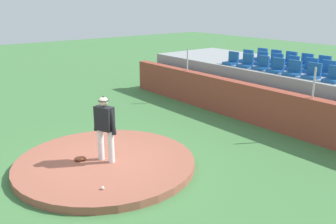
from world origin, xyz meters
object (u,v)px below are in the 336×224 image
(stadium_chair_6, at_px, (334,77))
(fielding_glove, at_px, (80,159))
(stadium_chair_14, at_px, (261,56))
(stadium_chair_18, at_px, (323,65))
(pitcher, at_px, (105,124))
(baseball, at_px, (103,188))
(stadium_chair_15, at_px, (274,58))
(stadium_chair_2, at_px, (262,65))
(stadium_chair_7, at_px, (246,58))
(stadium_chair_11, at_px, (310,68))
(stadium_chair_8, at_px, (261,60))
(stadium_chair_16, at_px, (290,60))
(stadium_chair_3, at_px, (276,68))
(stadium_chair_4, at_px, (293,71))
(stadium_chair_17, at_px, (305,63))
(stadium_chair_12, at_px, (327,71))
(stadium_chair_0, at_px, (232,61))
(stadium_chair_9, at_px, (276,63))
(stadium_chair_1, at_px, (246,63))
(stadium_chair_10, at_px, (291,65))
(stadium_chair_5, at_px, (312,74))

(stadium_chair_6, bearing_deg, fielding_glove, 71.81)
(stadium_chair_14, distance_m, stadium_chair_18, 2.82)
(pitcher, distance_m, baseball, 1.79)
(fielding_glove, bearing_deg, stadium_chair_15, 31.56)
(baseball, height_order, stadium_chair_2, stadium_chair_2)
(stadium_chair_7, height_order, stadium_chair_11, same)
(stadium_chair_8, height_order, stadium_chair_18, same)
(stadium_chair_16, xyz_separation_m, stadium_chair_18, (1.43, -0.02, 0.00))
(stadium_chair_3, bearing_deg, stadium_chair_4, 178.79)
(stadium_chair_2, relative_size, stadium_chair_16, 1.00)
(stadium_chair_14, bearing_deg, stadium_chair_17, -179.30)
(stadium_chair_12, bearing_deg, stadium_chair_14, -14.44)
(stadium_chair_0, height_order, stadium_chair_15, same)
(stadium_chair_15, bearing_deg, fielding_glove, 96.47)
(baseball, distance_m, stadium_chair_9, 8.99)
(stadium_chair_1, height_order, stadium_chair_12, same)
(stadium_chair_2, distance_m, stadium_chair_18, 2.26)
(stadium_chair_0, bearing_deg, stadium_chair_8, -127.51)
(stadium_chair_8, relative_size, stadium_chair_14, 1.00)
(fielding_glove, bearing_deg, stadium_chair_2, 27.59)
(pitcher, distance_m, stadium_chair_16, 8.81)
(stadium_chair_18, bearing_deg, stadium_chair_10, 53.00)
(stadium_chair_3, xyz_separation_m, stadium_chair_4, (0.68, -0.01, 0.00))
(stadium_chair_8, bearing_deg, stadium_chair_7, 1.42)
(stadium_chair_11, height_order, stadium_chair_17, same)
(stadium_chair_15, bearing_deg, baseball, 106.10)
(stadium_chair_4, height_order, stadium_chair_7, same)
(stadium_chair_10, relative_size, stadium_chair_16, 1.00)
(stadium_chair_12, xyz_separation_m, stadium_chair_14, (-3.51, 0.90, 0.00))
(stadium_chair_16, bearing_deg, stadium_chair_1, 70.17)
(stadium_chair_4, bearing_deg, stadium_chair_16, -52.70)
(stadium_chair_10, xyz_separation_m, stadium_chair_17, (-0.01, 0.93, 0.00))
(stadium_chair_9, height_order, stadium_chair_18, same)
(stadium_chair_8, bearing_deg, stadium_chair_1, 91.87)
(stadium_chair_6, distance_m, stadium_chair_7, 4.32)
(fielding_glove, xyz_separation_m, stadium_chair_16, (-0.37, 9.29, 1.57))
(stadium_chair_6, xyz_separation_m, stadium_chair_14, (-4.22, 1.76, 0.00))
(pitcher, bearing_deg, stadium_chair_17, 69.84)
(stadium_chair_2, xyz_separation_m, stadium_chair_11, (1.41, 0.89, 0.00))
(stadium_chair_1, bearing_deg, stadium_chair_9, -128.21)
(stadium_chair_1, xyz_separation_m, stadium_chair_9, (0.69, 0.88, 0.00))
(stadium_chair_0, relative_size, stadium_chair_6, 1.00)
(stadium_chair_4, height_order, stadium_chair_12, same)
(stadium_chair_16, bearing_deg, stadium_chair_15, 4.60)
(stadium_chair_4, distance_m, stadium_chair_17, 1.95)
(stadium_chair_14, bearing_deg, stadium_chair_5, 153.28)
(stadium_chair_0, bearing_deg, stadium_chair_7, -88.96)
(baseball, xyz_separation_m, stadium_chair_1, (-2.72, 7.73, 1.59))
(stadium_chair_8, height_order, stadium_chair_12, same)
(fielding_glove, bearing_deg, baseball, -74.21)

